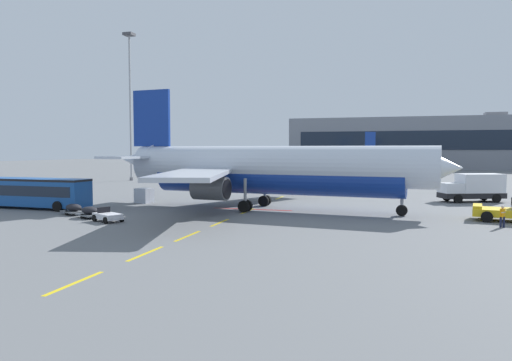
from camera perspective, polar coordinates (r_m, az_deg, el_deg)
name	(u,v)px	position (r m, az deg, el deg)	size (l,w,h in m)	color
ground	(468,198)	(63.41, 23.98, -1.91)	(400.00, 400.00, 0.00)	slate
apron_paint_markings	(288,194)	(62.75, 3.84, -1.65)	(8.00, 97.90, 0.01)	yellow
airliner_foreground	(269,169)	(46.49, 1.56, 1.37)	(34.82, 34.47, 12.20)	silver
airliner_mid_left	(397,159)	(129.51, 16.52, 2.42)	(24.71, 26.55, 10.20)	white
apron_shuttle_bus	(33,191)	(52.36, -25.07, -1.13)	(12.09, 3.24, 3.00)	#194C99
fuel_service_truck	(473,187)	(58.76, 24.52, -0.73)	(7.39, 4.90, 3.14)	black
baggage_train	(90,212)	(43.33, -19.21, -3.56)	(8.29, 5.31, 1.14)	silver
ground_crew_worker	(502,215)	(40.35, 27.34, -3.69)	(0.47, 0.53, 1.66)	#191E38
uld_cargo_container	(144,196)	(54.01, -13.20, -1.75)	(1.84, 1.81, 1.60)	#B7BCC6
apron_light_mast_near	(130,91)	(94.17, -14.80, 10.34)	(1.80, 1.80, 27.56)	slate
terminal_satellite	(445,143)	(161.68, 21.63, 4.13)	(94.32, 27.26, 17.17)	gray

